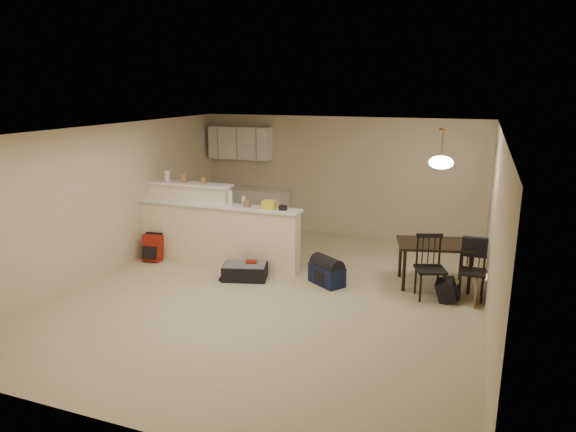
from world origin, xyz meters
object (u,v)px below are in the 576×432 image
at_px(pendant_lamp, 441,162).
at_px(suitcase, 245,272).
at_px(dining_chair_far, 472,270).
at_px(red_backpack, 153,248).
at_px(dining_chair_near, 430,268).
at_px(navy_duffel, 327,275).
at_px(black_daypack, 447,290).
at_px(dining_table, 435,248).

distance_m(pendant_lamp, suitcase, 3.57).
height_order(pendant_lamp, suitcase, pendant_lamp).
xyz_separation_m(dining_chair_far, red_backpack, (-5.48, -0.21, -0.20)).
bearing_deg(pendant_lamp, dining_chair_far, -30.33).
relative_size(dining_chair_far, red_backpack, 1.82).
relative_size(dining_chair_near, navy_duffel, 1.64).
bearing_deg(dining_chair_far, black_daypack, -147.12).
distance_m(pendant_lamp, black_daypack, 1.93).
relative_size(suitcase, black_daypack, 2.00).
xyz_separation_m(dining_chair_far, black_daypack, (-0.33, -0.21, -0.29)).
xyz_separation_m(dining_table, navy_duffel, (-1.60, -0.55, -0.46)).
height_order(dining_chair_near, navy_duffel, dining_chair_near).
bearing_deg(suitcase, black_daypack, -11.46).
height_order(dining_chair_far, suitcase, dining_chair_far).
bearing_deg(suitcase, dining_chair_near, -10.89).
height_order(pendant_lamp, dining_chair_near, pendant_lamp).
bearing_deg(dining_chair_far, navy_duffel, -174.31).
xyz_separation_m(navy_duffel, black_daypack, (1.85, 0.00, -0.00)).
bearing_deg(red_backpack, suitcase, -14.75).
bearing_deg(dining_chair_near, red_backpack, 160.21).
bearing_deg(dining_chair_far, suitcase, -172.53).
bearing_deg(black_daypack, dining_chair_far, -56.38).
height_order(dining_chair_far, navy_duffel, dining_chair_far).
bearing_deg(dining_chair_near, navy_duffel, 160.45).
distance_m(pendant_lamp, dining_chair_near, 1.61).
height_order(dining_table, dining_chair_near, dining_chair_near).
bearing_deg(dining_table, dining_chair_far, -44.33).
height_order(navy_duffel, black_daypack, navy_duffel).
height_order(dining_chair_near, dining_chair_far, dining_chair_near).
xyz_separation_m(suitcase, red_backpack, (-1.97, 0.24, 0.12)).
xyz_separation_m(dining_chair_far, suitcase, (-3.52, -0.45, -0.32)).
distance_m(dining_chair_near, red_backpack, 4.90).
relative_size(pendant_lamp, black_daypack, 1.74).
bearing_deg(dining_chair_far, dining_chair_near, -160.85).
relative_size(dining_table, pendant_lamp, 2.07).
bearing_deg(dining_table, pendant_lamp, 31.01).
relative_size(dining_chair_far, black_daypack, 2.49).
distance_m(suitcase, black_daypack, 3.20).
bearing_deg(dining_chair_near, black_daypack, -22.09).
bearing_deg(dining_chair_near, pendant_lamp, 69.60).
bearing_deg(black_daypack, suitcase, 95.17).
height_order(dining_table, suitcase, dining_table).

